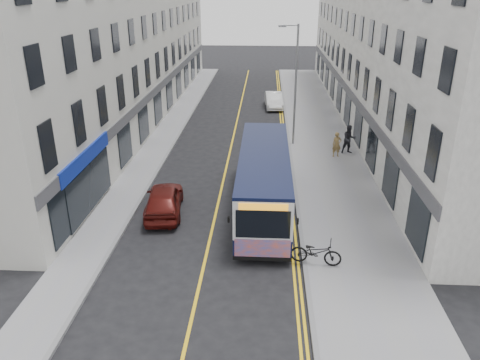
# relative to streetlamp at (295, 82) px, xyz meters

# --- Properties ---
(ground) EXTENTS (140.00, 140.00, 0.00)m
(ground) POSITION_rel_streetlamp_xyz_m (-4.17, -14.00, -4.38)
(ground) COLOR black
(ground) RESTS_ON ground
(pavement_east) EXTENTS (4.50, 64.00, 0.12)m
(pavement_east) POSITION_rel_streetlamp_xyz_m (2.08, -2.00, -4.32)
(pavement_east) COLOR gray
(pavement_east) RESTS_ON ground
(pavement_west) EXTENTS (2.00, 64.00, 0.12)m
(pavement_west) POSITION_rel_streetlamp_xyz_m (-9.17, -2.00, -4.32)
(pavement_west) COLOR gray
(pavement_west) RESTS_ON ground
(kerb_east) EXTENTS (0.18, 64.00, 0.13)m
(kerb_east) POSITION_rel_streetlamp_xyz_m (-0.17, -2.00, -4.32)
(kerb_east) COLOR slate
(kerb_east) RESTS_ON ground
(kerb_west) EXTENTS (0.18, 64.00, 0.13)m
(kerb_west) POSITION_rel_streetlamp_xyz_m (-8.17, -2.00, -4.32)
(kerb_west) COLOR slate
(kerb_west) RESTS_ON ground
(road_centre_line) EXTENTS (0.12, 64.00, 0.01)m
(road_centre_line) POSITION_rel_streetlamp_xyz_m (-4.17, -2.00, -4.38)
(road_centre_line) COLOR yellow
(road_centre_line) RESTS_ON ground
(road_dbl_yellow_inner) EXTENTS (0.10, 64.00, 0.01)m
(road_dbl_yellow_inner) POSITION_rel_streetlamp_xyz_m (-0.62, -2.00, -4.38)
(road_dbl_yellow_inner) COLOR yellow
(road_dbl_yellow_inner) RESTS_ON ground
(road_dbl_yellow_outer) EXTENTS (0.10, 64.00, 0.01)m
(road_dbl_yellow_outer) POSITION_rel_streetlamp_xyz_m (-0.42, -2.00, -4.38)
(road_dbl_yellow_outer) COLOR yellow
(road_dbl_yellow_outer) RESTS_ON ground
(terrace_east) EXTENTS (6.00, 46.00, 13.00)m
(terrace_east) POSITION_rel_streetlamp_xyz_m (7.33, 7.00, 2.12)
(terrace_east) COLOR white
(terrace_east) RESTS_ON ground
(terrace_west) EXTENTS (6.00, 46.00, 13.00)m
(terrace_west) POSITION_rel_streetlamp_xyz_m (-13.17, 7.00, 2.12)
(terrace_west) COLOR beige
(terrace_west) RESTS_ON ground
(streetlamp) EXTENTS (1.32, 0.18, 8.00)m
(streetlamp) POSITION_rel_streetlamp_xyz_m (0.00, 0.00, 0.00)
(streetlamp) COLOR gray
(streetlamp) RESTS_ON ground
(city_bus) EXTENTS (2.39, 10.23, 2.97)m
(city_bus) POSITION_rel_streetlamp_xyz_m (-1.86, -10.09, -2.76)
(city_bus) COLOR black
(city_bus) RESTS_ON ground
(bicycle) EXTENTS (2.09, 1.05, 1.05)m
(bicycle) POSITION_rel_streetlamp_xyz_m (0.23, -15.03, -3.74)
(bicycle) COLOR black
(bicycle) RESTS_ON pavement_east
(pedestrian_near) EXTENTS (0.64, 0.48, 1.59)m
(pedestrian_near) POSITION_rel_streetlamp_xyz_m (2.69, -2.47, -3.47)
(pedestrian_near) COLOR olive
(pedestrian_near) RESTS_ON pavement_east
(pedestrian_far) EXTENTS (1.03, 0.87, 1.87)m
(pedestrian_far) POSITION_rel_streetlamp_xyz_m (3.56, -1.78, -3.33)
(pedestrian_far) COLOR black
(pedestrian_far) RESTS_ON pavement_east
(car_white) EXTENTS (1.69, 4.17, 1.35)m
(car_white) POSITION_rel_streetlamp_xyz_m (-1.15, 10.53, -3.71)
(car_white) COLOR white
(car_white) RESTS_ON ground
(car_maroon) EXTENTS (2.18, 4.39, 1.44)m
(car_maroon) POSITION_rel_streetlamp_xyz_m (-6.66, -10.79, -3.66)
(car_maroon) COLOR #53110D
(car_maroon) RESTS_ON ground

